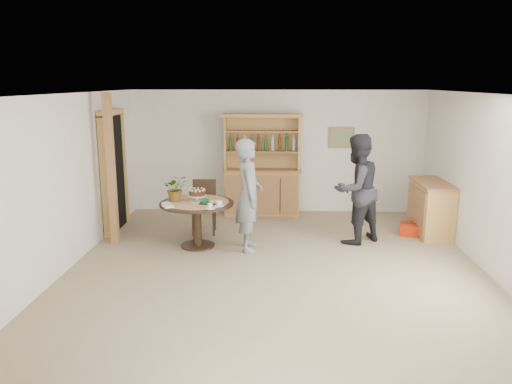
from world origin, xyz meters
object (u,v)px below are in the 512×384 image
(dining_table, at_px, (197,211))
(teen_boy, at_px, (249,195))
(hutch, at_px, (262,181))
(sideboard, at_px, (431,208))
(red_suitcase, at_px, (417,229))
(adult_person, at_px, (356,189))
(dining_chair, at_px, (204,203))

(dining_table, height_order, teen_boy, teen_boy)
(hutch, height_order, teen_boy, hutch)
(sideboard, height_order, red_suitcase, sideboard)
(adult_person, bearing_deg, sideboard, 164.42)
(red_suitcase, bearing_deg, dining_chair, -166.51)
(dining_table, height_order, dining_chair, dining_chair)
(dining_chair, bearing_deg, sideboard, -2.70)
(hutch, distance_m, adult_person, 2.42)
(dining_table, distance_m, red_suitcase, 3.90)
(dining_chair, bearing_deg, dining_table, -93.34)
(dining_chair, distance_m, teen_boy, 1.31)
(teen_boy, bearing_deg, adult_person, -80.97)
(sideboard, distance_m, dining_table, 4.13)
(sideboard, distance_m, teen_boy, 3.36)
(hutch, bearing_deg, adult_person, -47.69)
(dining_table, height_order, red_suitcase, dining_table)
(sideboard, bearing_deg, red_suitcase, -158.41)
(red_suitcase, bearing_deg, adult_person, -145.22)
(sideboard, xyz_separation_m, adult_person, (-1.41, -0.54, 0.44))
(adult_person, height_order, red_suitcase, adult_person)
(teen_boy, relative_size, adult_person, 0.98)
(sideboard, xyz_separation_m, dining_table, (-4.03, -0.90, 0.13))
(sideboard, distance_m, red_suitcase, 0.45)
(dining_chair, distance_m, red_suitcase, 3.82)
(hutch, xyz_separation_m, dining_chair, (-0.99, -1.31, -0.15))
(dining_table, bearing_deg, adult_person, 7.75)
(dining_table, xyz_separation_m, dining_chair, (-0.01, 0.83, -0.07))
(teen_boy, bearing_deg, sideboard, -78.00)
(dining_table, distance_m, adult_person, 2.66)
(dining_chair, bearing_deg, teen_boy, -51.08)
(teen_boy, height_order, adult_person, adult_person)
(hutch, distance_m, teen_boy, 2.25)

